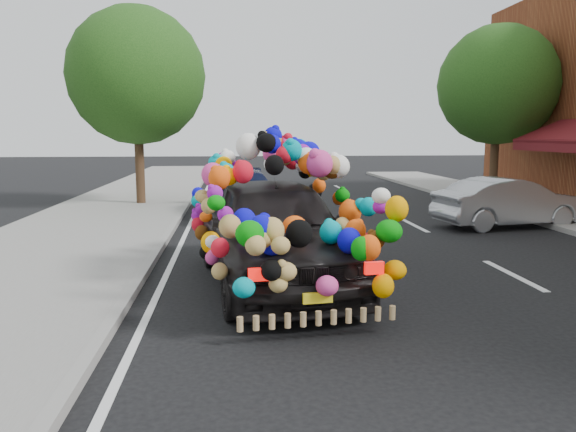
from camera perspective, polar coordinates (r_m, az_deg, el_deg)
ground at (r=8.80m, az=0.46°, el=-6.61°), size 100.00×100.00×0.00m
sidewalk at (r=9.38m, az=-26.84°, el=-6.22°), size 4.00×60.00×0.12m
kerb at (r=8.86m, az=-14.93°, el=-6.37°), size 0.15×60.00×0.13m
lane_markings at (r=9.84m, az=21.89°, el=-5.58°), size 6.00×50.00×0.01m
tree_near_sidewalk at (r=18.27m, az=-15.15°, el=13.56°), size 4.20×4.20×6.13m
tree_far_b at (r=20.56m, az=20.56°, el=12.34°), size 4.00×4.00×5.90m
plush_art_car at (r=8.44m, az=-1.49°, el=0.92°), size 2.92×5.27×2.29m
navy_sedan at (r=15.37m, az=-4.57°, el=2.22°), size 2.16×4.55×1.28m
silver_hatchback at (r=14.76m, az=21.57°, el=1.28°), size 3.84×1.87×1.21m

